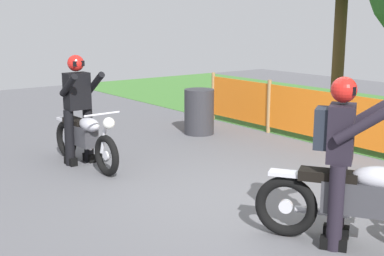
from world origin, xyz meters
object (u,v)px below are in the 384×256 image
(motorcycle_lead, at_px, (360,201))
(motorcycle_trailing, at_px, (85,138))
(rider_trailing, at_px, (78,106))
(oil_drum, at_px, (199,112))
(rider_lead, at_px, (339,152))

(motorcycle_lead, relative_size, motorcycle_trailing, 0.94)
(motorcycle_trailing, relative_size, rider_trailing, 1.13)
(motorcycle_lead, height_order, oil_drum, motorcycle_lead)
(rider_lead, relative_size, oil_drum, 1.92)
(rider_lead, xyz_separation_m, oil_drum, (-4.80, 2.01, -0.51))
(motorcycle_lead, bearing_deg, rider_lead, -179.49)
(oil_drum, bearing_deg, rider_trailing, -78.91)
(rider_lead, bearing_deg, rider_trailing, 157.33)
(rider_lead, height_order, oil_drum, rider_lead)
(oil_drum, bearing_deg, motorcycle_trailing, -75.28)
(motorcycle_lead, height_order, rider_trailing, rider_trailing)
(rider_lead, distance_m, oil_drum, 5.23)
(motorcycle_lead, xyz_separation_m, rider_lead, (-0.19, -0.12, 0.48))
(motorcycle_lead, xyz_separation_m, motorcycle_trailing, (-4.26, -0.89, -0.04))
(rider_lead, height_order, rider_trailing, same)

